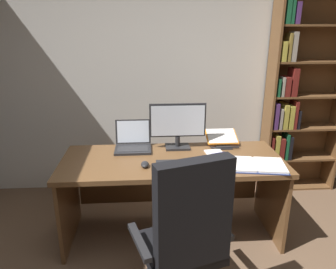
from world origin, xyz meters
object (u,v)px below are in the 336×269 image
object	(u,v)px
bookshelf	(297,98)
keyboard	(182,164)
computer_mouse	(145,164)
reading_stand_with_book	(222,138)
open_binder	(255,165)
monitor	(178,126)
laptop	(133,143)
notepad	(215,154)
office_chair	(185,245)
desk	(171,175)
pen	(218,153)

from	to	relation	value
bookshelf	keyboard	size ratio (longest dim) A/B	5.21
bookshelf	keyboard	bearing A→B (deg)	-144.12
bookshelf	computer_mouse	distance (m)	1.96
reading_stand_with_book	open_binder	world-z (taller)	reading_stand_with_book
monitor	computer_mouse	xyz separation A→B (m)	(-0.30, -0.40, -0.19)
bookshelf	laptop	world-z (taller)	bookshelf
notepad	open_binder	bearing A→B (deg)	-44.42
computer_mouse	reading_stand_with_book	xyz separation A→B (m)	(0.73, 0.46, 0.04)
keyboard	reading_stand_with_book	bearing A→B (deg)	47.37
laptop	office_chair	bearing A→B (deg)	-70.94
monitor	computer_mouse	bearing A→B (deg)	-126.87
desk	monitor	distance (m)	0.45
desk	pen	bearing A→B (deg)	-2.75
reading_stand_with_book	bookshelf	bearing A→B (deg)	29.18
monitor	open_binder	size ratio (longest dim) A/B	0.96
pen	monitor	bearing A→B (deg)	150.39
office_chair	bookshelf	bearing A→B (deg)	31.57
laptop	desk	bearing A→B (deg)	-27.22
keyboard	computer_mouse	size ratio (longest dim) A/B	4.04
computer_mouse	laptop	bearing A→B (deg)	104.72
notepad	pen	size ratio (longest dim) A/B	1.50
computer_mouse	pen	distance (m)	0.67
laptop	pen	world-z (taller)	laptop
bookshelf	office_chair	size ratio (longest dim) A/B	1.97
notepad	laptop	bearing A→B (deg)	165.01
office_chair	computer_mouse	size ratio (longest dim) A/B	10.67
computer_mouse	pen	xyz separation A→B (m)	(0.63, 0.21, -0.01)
reading_stand_with_book	desk	bearing A→B (deg)	-154.69
reading_stand_with_book	open_binder	size ratio (longest dim) A/B	0.56
desk	office_chair	world-z (taller)	office_chair
bookshelf	office_chair	bearing A→B (deg)	-131.13
notepad	pen	bearing A→B (deg)	0.00
desk	monitor	xyz separation A→B (m)	(0.07, 0.17, 0.41)
desk	bookshelf	distance (m)	1.70
monitor	keyboard	size ratio (longest dim) A/B	1.21
monitor	reading_stand_with_book	distance (m)	0.46
laptop	pen	size ratio (longest dim) A/B	2.32
bookshelf	reading_stand_with_book	xyz separation A→B (m)	(-0.94, -0.53, -0.26)
monitor	laptop	size ratio (longest dim) A/B	1.56
pen	laptop	bearing A→B (deg)	165.40
office_chair	keyboard	bearing A→B (deg)	68.33
laptop	reading_stand_with_book	size ratio (longest dim) A/B	1.11
office_chair	laptop	distance (m)	1.14
laptop	reading_stand_with_book	distance (m)	0.84
bookshelf	notepad	xyz separation A→B (m)	(-1.05, -0.78, -0.31)
monitor	office_chair	bearing A→B (deg)	-92.68
bookshelf	pen	xyz separation A→B (m)	(-1.03, -0.78, -0.30)
bookshelf	notepad	size ratio (longest dim) A/B	10.42
laptop	open_binder	size ratio (longest dim) A/B	0.62
open_binder	office_chair	bearing A→B (deg)	-127.21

